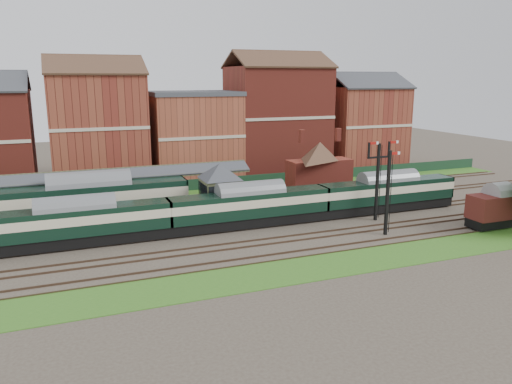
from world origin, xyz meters
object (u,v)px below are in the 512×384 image
object	(u,v)px
signal_box	(220,190)
semaphore_bracket	(378,176)
dmu_train	(250,205)
goods_van_a	(497,208)
platform_railcar	(90,200)

from	to	relation	value
signal_box	semaphore_bracket	world-z (taller)	semaphore_bracket
dmu_train	goods_van_a	world-z (taller)	dmu_train
dmu_train	platform_railcar	world-z (taller)	platform_railcar
semaphore_bracket	dmu_train	distance (m)	13.43
platform_railcar	goods_van_a	xyz separation A→B (m)	(37.01, -15.50, -0.58)
semaphore_bracket	platform_railcar	xyz separation A→B (m)	(-27.52, 9.00, -2.05)
platform_railcar	dmu_train	bearing A→B (deg)	-24.06
signal_box	dmu_train	bearing A→B (deg)	-57.49
semaphore_bracket	dmu_train	world-z (taller)	semaphore_bracket
goods_van_a	semaphore_bracket	bearing A→B (deg)	145.57
dmu_train	semaphore_bracket	bearing A→B (deg)	-10.91
signal_box	dmu_train	world-z (taller)	signal_box
signal_box	platform_railcar	distance (m)	12.92
signal_box	dmu_train	distance (m)	3.98
dmu_train	platform_railcar	bearing A→B (deg)	155.94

